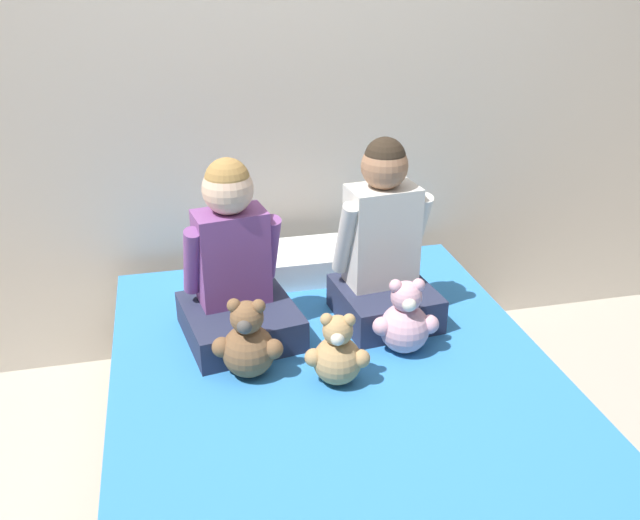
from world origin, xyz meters
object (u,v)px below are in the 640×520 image
object	(u,v)px
child_on_right	(383,249)
teddy_bear_held_by_right_child	(405,321)
pillow_at_headboard	(294,263)
teddy_bear_between_children	(337,354)
bed	(349,463)
child_on_left	(235,270)
teddy_bear_held_by_left_child	(248,344)

from	to	relation	value
child_on_right	teddy_bear_held_by_right_child	world-z (taller)	child_on_right
child_on_right	pillow_at_headboard	world-z (taller)	child_on_right
pillow_at_headboard	teddy_bear_between_children	bearing A→B (deg)	-90.82
bed	child_on_left	xyz separation A→B (m)	(-0.27, 0.47, 0.46)
teddy_bear_between_children	child_on_right	bearing A→B (deg)	70.11
teddy_bear_held_by_right_child	child_on_right	bearing A→B (deg)	98.86
child_on_left	teddy_bear_held_by_right_child	world-z (taller)	child_on_left
teddy_bear_between_children	pillow_at_headboard	size ratio (longest dim) A/B	0.40
bed	teddy_bear_between_children	xyz separation A→B (m)	(-0.01, 0.11, 0.33)
child_on_left	teddy_bear_held_by_left_child	size ratio (longest dim) A/B	2.33
bed	teddy_bear_held_by_left_child	world-z (taller)	teddy_bear_held_by_left_child
child_on_left	teddy_bear_held_by_left_child	xyz separation A→B (m)	(0.00, -0.26, -0.12)
pillow_at_headboard	teddy_bear_held_by_right_child	bearing A→B (deg)	-68.13
bed	child_on_left	size ratio (longest dim) A/B	3.31
bed	teddy_bear_held_by_left_child	bearing A→B (deg)	141.23
bed	teddy_bear_between_children	distance (m)	0.35
bed	child_on_right	size ratio (longest dim) A/B	3.13
teddy_bear_held_by_left_child	child_on_right	bearing A→B (deg)	43.51
bed	pillow_at_headboard	xyz separation A→B (m)	(0.00, 0.84, 0.28)
teddy_bear_held_by_right_child	child_on_left	bearing A→B (deg)	163.28
teddy_bear_held_by_left_child	teddy_bear_held_by_right_child	xyz separation A→B (m)	(0.51, 0.02, -0.00)
teddy_bear_between_children	teddy_bear_held_by_right_child	bearing A→B (deg)	40.50
teddy_bear_between_children	pillow_at_headboard	distance (m)	0.73
teddy_bear_held_by_right_child	pillow_at_headboard	distance (m)	0.66
bed	child_on_right	bearing A→B (deg)	62.85
child_on_left	teddy_bear_between_children	bearing A→B (deg)	-63.68
child_on_right	teddy_bear_held_by_right_child	bearing A→B (deg)	-95.39
pillow_at_headboard	teddy_bear_held_by_left_child	bearing A→B (deg)	-112.85
bed	child_on_right	xyz separation A→B (m)	(0.24, 0.47, 0.49)
pillow_at_headboard	child_on_left	bearing A→B (deg)	-126.07
child_on_right	teddy_bear_held_by_right_child	xyz separation A→B (m)	(0.00, -0.24, -0.15)
bed	teddy_bear_held_by_right_child	xyz separation A→B (m)	(0.24, 0.23, 0.34)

